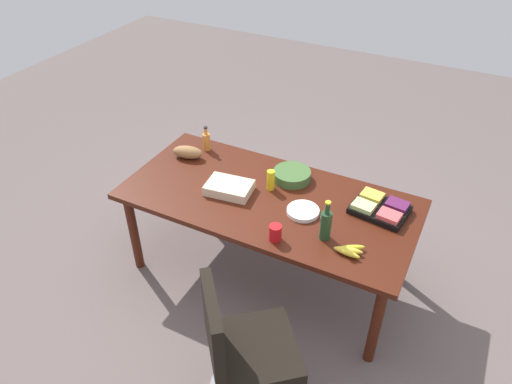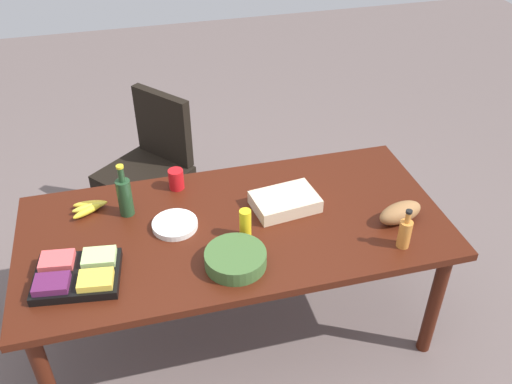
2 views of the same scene
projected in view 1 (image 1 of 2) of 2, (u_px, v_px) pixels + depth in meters
ground_plane at (267, 271)px, 3.82m from camera, size 10.00×10.00×0.00m
conference_table at (268, 206)px, 3.42m from camera, size 2.07×0.98×0.74m
office_chair at (245, 360)px, 2.76m from camera, size 0.68×0.68×0.94m
sheet_cake at (229, 188)px, 3.41m from camera, size 0.35×0.26×0.07m
banana_bunch at (349, 250)px, 2.91m from camera, size 0.18×0.14×0.04m
red_solo_cup at (275, 233)px, 2.99m from camera, size 0.09×0.09×0.11m
paper_plate_stack at (303, 211)px, 3.23m from camera, size 0.24×0.24×0.03m
bread_loaf at (188, 152)px, 3.76m from camera, size 0.26×0.17×0.10m
fruit_platter at (380, 208)px, 3.23m from camera, size 0.39×0.32×0.07m
mustard_bottle at (271, 180)px, 3.42m from camera, size 0.06×0.06×0.15m
dressing_bottle at (206, 141)px, 3.84m from camera, size 0.08×0.08×0.21m
wine_bottle at (326, 224)px, 2.98m from camera, size 0.08×0.08×0.29m
salad_bowl at (292, 175)px, 3.53m from camera, size 0.35×0.35×0.07m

